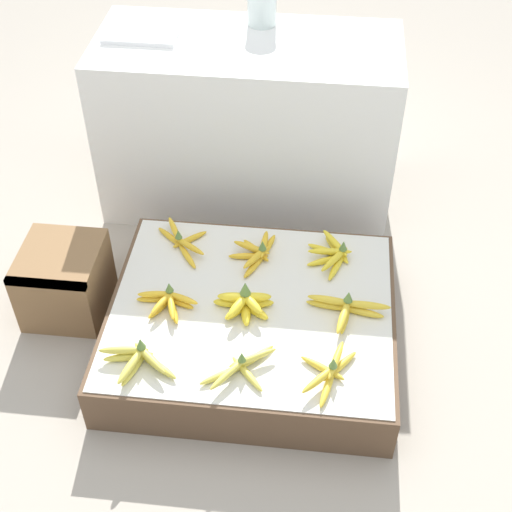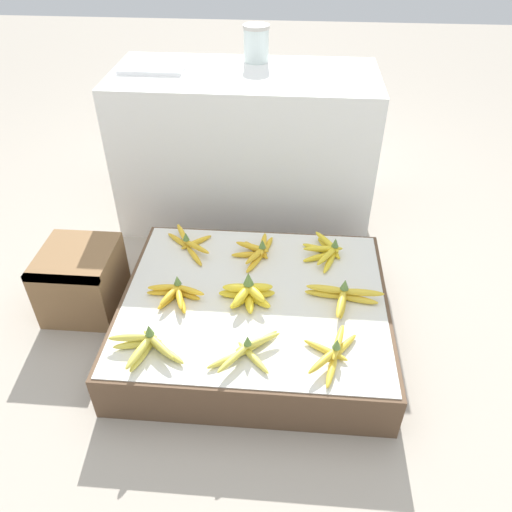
{
  "view_description": "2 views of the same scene",
  "coord_description": "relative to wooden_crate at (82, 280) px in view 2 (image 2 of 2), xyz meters",
  "views": [
    {
      "loc": [
        0.2,
        -1.64,
        1.98
      ],
      "look_at": [
        0.01,
        0.08,
        0.35
      ],
      "focal_mm": 50.0,
      "sensor_mm": 36.0,
      "label": 1
    },
    {
      "loc": [
        0.11,
        -1.34,
        1.43
      ],
      "look_at": [
        0.0,
        0.04,
        0.35
      ],
      "focal_mm": 35.0,
      "sensor_mm": 36.0,
      "label": 2
    }
  ],
  "objects": [
    {
      "name": "foam_tray_white",
      "position": [
        0.18,
        0.75,
        0.6
      ],
      "size": [
        0.28,
        0.16,
        0.02
      ],
      "color": "white",
      "rests_on": "back_vendor_table"
    },
    {
      "name": "banana_bunch_back_midleft",
      "position": [
        0.69,
        0.15,
        0.08
      ],
      "size": [
        0.17,
        0.25,
        0.09
      ],
      "color": "gold",
      "rests_on": "display_platform"
    },
    {
      "name": "ground_plane",
      "position": [
        0.7,
        -0.1,
        -0.14
      ],
      "size": [
        10.0,
        10.0,
        0.0
      ],
      "primitive_type": "plane",
      "color": "#A89E8E"
    },
    {
      "name": "banana_bunch_front_midleft",
      "position": [
        0.7,
        -0.38,
        0.07
      ],
      "size": [
        0.23,
        0.22,
        0.08
      ],
      "color": "#DBCC4C",
      "rests_on": "display_platform"
    },
    {
      "name": "banana_bunch_front_left",
      "position": [
        0.37,
        -0.39,
        0.08
      ],
      "size": [
        0.27,
        0.18,
        0.09
      ],
      "color": "#DBCC4C",
      "rests_on": "display_platform"
    },
    {
      "name": "banana_bunch_back_midright",
      "position": [
        0.97,
        0.17,
        0.08
      ],
      "size": [
        0.17,
        0.25,
        0.09
      ],
      "color": "yellow",
      "rests_on": "display_platform"
    },
    {
      "name": "banana_bunch_middle_midleft",
      "position": [
        0.68,
        -0.12,
        0.09
      ],
      "size": [
        0.21,
        0.14,
        0.11
      ],
      "color": "yellow",
      "rests_on": "display_platform"
    },
    {
      "name": "wooden_crate",
      "position": [
        0.0,
        0.0,
        0.0
      ],
      "size": [
        0.28,
        0.3,
        0.27
      ],
      "color": "olive",
      "rests_on": "ground_plane"
    },
    {
      "name": "banana_bunch_middle_left",
      "position": [
        0.41,
        -0.13,
        0.08
      ],
      "size": [
        0.22,
        0.14,
        0.08
      ],
      "color": "gold",
      "rests_on": "display_platform"
    },
    {
      "name": "banana_bunch_back_left",
      "position": [
        0.41,
        0.18,
        0.07
      ],
      "size": [
        0.21,
        0.25,
        0.08
      ],
      "color": "gold",
      "rests_on": "display_platform"
    },
    {
      "name": "display_platform",
      "position": [
        0.7,
        -0.1,
        -0.04
      ],
      "size": [
        0.98,
        0.84,
        0.19
      ],
      "color": "brown",
      "rests_on": "ground_plane"
    },
    {
      "name": "glass_jar",
      "position": [
        0.62,
        0.92,
        0.67
      ],
      "size": [
        0.12,
        0.12,
        0.16
      ],
      "color": "silver",
      "rests_on": "back_vendor_table"
    },
    {
      "name": "banana_bunch_middle_midright",
      "position": [
        1.02,
        -0.1,
        0.08
      ],
      "size": [
        0.29,
        0.19,
        0.09
      ],
      "color": "gold",
      "rests_on": "display_platform"
    },
    {
      "name": "back_vendor_table",
      "position": [
        0.59,
        0.75,
        0.23
      ],
      "size": [
        1.18,
        0.54,
        0.72
      ],
      "color": "white",
      "rests_on": "ground_plane"
    },
    {
      "name": "banana_bunch_front_midright",
      "position": [
        0.97,
        -0.37,
        0.08
      ],
      "size": [
        0.19,
        0.25,
        0.08
      ],
      "color": "gold",
      "rests_on": "display_platform"
    }
  ]
}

